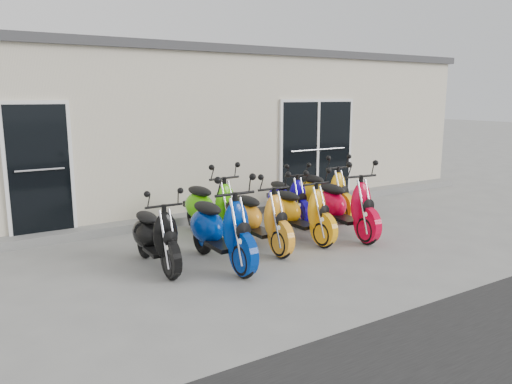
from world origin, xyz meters
TOP-DOWN VIEW (x-y plane):
  - ground at (0.00, 0.00)m, footprint 80.00×80.00m
  - building at (0.00, 5.20)m, footprint 14.00×6.00m
  - roof_cap at (0.00, 5.20)m, footprint 14.20×6.20m
  - front_step at (0.00, 2.02)m, footprint 14.00×0.40m
  - door_left at (-3.20, 2.17)m, footprint 1.07×0.08m
  - door_right at (2.60, 2.17)m, footprint 2.02×0.08m
  - scooter_front_black at (-2.11, -0.13)m, footprint 0.61×1.62m
  - scooter_front_blue at (-1.29, -0.50)m, footprint 0.67×1.85m
  - scooter_front_orange_a at (-0.40, -0.14)m, footprint 0.63×1.72m
  - scooter_front_orange_b at (0.44, -0.08)m, footprint 0.71×1.73m
  - scooter_front_red at (1.25, -0.28)m, footprint 0.87×1.90m
  - scooter_back_green at (-0.71, 0.91)m, footprint 0.80×1.83m
  - scooter_back_blue at (0.96, 1.00)m, footprint 0.80×1.67m
  - scooter_back_yellow at (1.80, 0.92)m, footprint 0.70×1.77m

SIDE VIEW (x-z plane):
  - ground at x=0.00m, z-range 0.00..0.00m
  - front_step at x=0.00m, z-range 0.00..0.15m
  - scooter_back_blue at x=0.96m, z-range 0.00..1.19m
  - scooter_front_black at x=-2.11m, z-range 0.00..1.19m
  - scooter_front_orange_b at x=0.44m, z-range 0.00..1.25m
  - scooter_front_orange_a at x=-0.40m, z-range 0.00..1.27m
  - scooter_back_yellow at x=1.80m, z-range 0.00..1.30m
  - scooter_back_green at x=-0.71m, z-range 0.00..1.32m
  - scooter_front_red at x=1.25m, z-range 0.00..1.36m
  - scooter_front_blue at x=-1.29m, z-range 0.00..1.37m
  - door_left at x=-3.20m, z-range 0.15..2.37m
  - door_right at x=2.60m, z-range 0.15..2.37m
  - building at x=0.00m, z-range 0.00..3.20m
  - roof_cap at x=0.00m, z-range 3.20..3.36m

